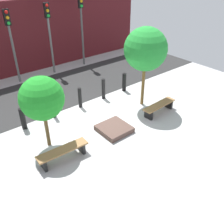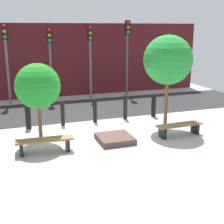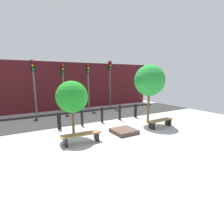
# 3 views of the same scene
# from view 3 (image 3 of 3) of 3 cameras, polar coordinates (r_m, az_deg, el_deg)

# --- Properties ---
(ground_plane) EXTENTS (18.00, 18.00, 0.00)m
(ground_plane) POSITION_cam_3_polar(r_m,az_deg,el_deg) (9.94, 0.64, -5.27)
(ground_plane) COLOR #ADADAD
(road_strip) EXTENTS (18.00, 3.97, 0.01)m
(road_strip) POSITION_cam_3_polar(r_m,az_deg,el_deg) (13.10, -7.80, -1.16)
(road_strip) COLOR #292929
(road_strip) RESTS_ON ground
(building_facade) EXTENTS (16.20, 0.50, 4.04)m
(building_facade) POSITION_cam_3_polar(r_m,az_deg,el_deg) (16.06, -12.97, 8.29)
(building_facade) COLOR #511419
(building_facade) RESTS_ON ground
(bench_left) EXTENTS (1.79, 0.49, 0.45)m
(bench_left) POSITION_cam_3_polar(r_m,az_deg,el_deg) (7.80, -9.95, -7.78)
(bench_left) COLOR black
(bench_left) RESTS_ON ground
(bench_right) EXTENTS (1.76, 0.49, 0.44)m
(bench_right) POSITION_cam_3_polar(r_m,az_deg,el_deg) (10.43, 15.52, -3.07)
(bench_right) COLOR black
(bench_right) RESTS_ON ground
(planter_bed) EXTENTS (1.16, 1.17, 0.20)m
(planter_bed) POSITION_cam_3_polar(r_m,az_deg,el_deg) (9.11, 3.94, -6.23)
(planter_bed) COLOR brown
(planter_bed) RESTS_ON ground
(tree_behind_left_bench) EXTENTS (1.50, 1.50, 2.69)m
(tree_behind_left_bench) POSITION_cam_3_polar(r_m,az_deg,el_deg) (8.41, -12.94, 4.76)
(tree_behind_left_bench) COLOR brown
(tree_behind_left_bench) RESTS_ON ground
(tree_behind_right_bench) EXTENTS (1.85, 1.85, 3.56)m
(tree_behind_right_bench) POSITION_cam_3_polar(r_m,az_deg,el_deg) (10.85, 12.13, 9.98)
(tree_behind_right_bench) COLOR brown
(tree_behind_right_bench) RESTS_ON ground
(bollard_far_left) EXTENTS (0.21, 0.21, 0.91)m
(bollard_far_left) POSITION_cam_3_polar(r_m,az_deg,el_deg) (10.10, -16.88, -2.82)
(bollard_far_left) COLOR black
(bollard_far_left) RESTS_ON ground
(bollard_left) EXTENTS (0.15, 0.15, 0.92)m
(bollard_left) POSITION_cam_3_polar(r_m,az_deg,el_deg) (10.49, -9.77, -1.93)
(bollard_left) COLOR black
(bollard_left) RESTS_ON ground
(bollard_center) EXTENTS (0.16, 0.16, 0.96)m
(bollard_center) POSITION_cam_3_polar(r_m,az_deg,el_deg) (11.02, -3.26, -1.00)
(bollard_center) COLOR black
(bollard_center) RESTS_ON ground
(bollard_right) EXTENTS (0.17, 0.17, 1.02)m
(bollard_right) POSITION_cam_3_polar(r_m,az_deg,el_deg) (11.68, 2.57, -0.10)
(bollard_right) COLOR black
(bollard_right) RESTS_ON ground
(bollard_far_right) EXTENTS (0.20, 0.20, 0.94)m
(bollard_far_right) POSITION_cam_3_polar(r_m,az_deg,el_deg) (12.47, 7.72, 0.37)
(bollard_far_right) COLOR black
(bollard_far_right) RESTS_ON ground
(traffic_light_west) EXTENTS (0.28, 0.27, 4.02)m
(traffic_light_west) POSITION_cam_3_polar(r_m,az_deg,el_deg) (14.14, -24.20, 10.13)
(traffic_light_west) COLOR slate
(traffic_light_west) RESTS_ON ground
(traffic_light_mid_west) EXTENTS (0.28, 0.27, 3.81)m
(traffic_light_mid_west) POSITION_cam_3_polar(r_m,az_deg,el_deg) (14.57, -15.64, 10.22)
(traffic_light_mid_west) COLOR #5B5B5B
(traffic_light_mid_west) RESTS_ON ground
(traffic_light_mid_east) EXTENTS (0.28, 0.27, 3.91)m
(traffic_light_mid_east) POSITION_cam_3_polar(r_m,az_deg,el_deg) (15.28, -7.75, 10.83)
(traffic_light_mid_east) COLOR slate
(traffic_light_mid_east) RESTS_ON ground
(traffic_light_east) EXTENTS (0.28, 0.27, 4.20)m
(traffic_light_east) POSITION_cam_3_polar(r_m,az_deg,el_deg) (16.25, -0.66, 11.62)
(traffic_light_east) COLOR #4E4E4E
(traffic_light_east) RESTS_ON ground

